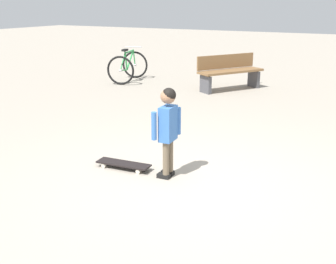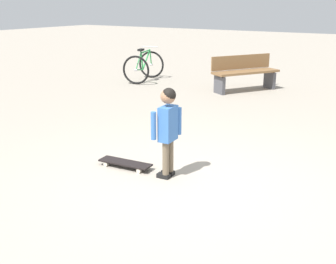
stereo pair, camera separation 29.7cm
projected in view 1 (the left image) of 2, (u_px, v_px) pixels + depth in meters
The scene contains 5 objects.
ground_plane at pixel (205, 188), 4.67m from camera, with size 50.00×50.00×0.00m, color #9E9384.
child_person at pixel (168, 123), 4.79m from camera, with size 0.38×0.21×1.06m.
skateboard at pixel (124, 164), 5.20m from camera, with size 0.25×0.70×0.07m.
bicycle_mid at pixel (128, 66), 10.84m from camera, with size 1.20×0.93×0.85m.
street_bench at pixel (229, 72), 9.77m from camera, with size 1.60×1.21×0.80m.
Camera 1 is at (3.95, 1.70, 1.97)m, focal length 45.28 mm.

